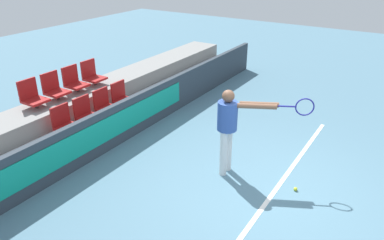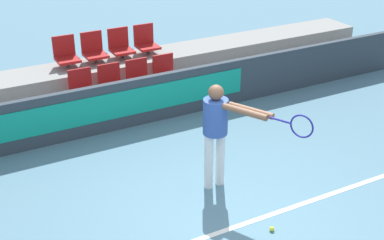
% 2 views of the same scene
% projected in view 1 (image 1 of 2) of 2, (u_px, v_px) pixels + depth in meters
% --- Properties ---
extents(ground_plane, '(30.00, 30.00, 0.00)m').
position_uv_depth(ground_plane, '(263.00, 189.00, 6.50)').
color(ground_plane, slate).
extents(court_baseline, '(6.37, 0.08, 0.01)m').
position_uv_depth(court_baseline, '(274.00, 193.00, 6.41)').
color(court_baseline, white).
rests_on(court_baseline, ground).
extents(barrier_wall, '(12.53, 0.14, 0.90)m').
position_uv_depth(barrier_wall, '(119.00, 123.00, 7.89)').
color(barrier_wall, '#2D3842').
rests_on(barrier_wall, ground).
extents(bleacher_tier_front, '(12.13, 0.93, 0.38)m').
position_uv_depth(bleacher_tier_front, '(102.00, 128.00, 8.28)').
color(bleacher_tier_front, gray).
rests_on(bleacher_tier_front, ground).
extents(bleacher_tier_middle, '(12.13, 0.93, 0.75)m').
position_uv_depth(bleacher_tier_middle, '(72.00, 111.00, 8.65)').
color(bleacher_tier_middle, gray).
rests_on(bleacher_tier_middle, ground).
extents(stadium_chair_0, '(0.44, 0.44, 0.59)m').
position_uv_depth(stadium_chair_0, '(65.00, 123.00, 7.51)').
color(stadium_chair_0, '#333333').
rests_on(stadium_chair_0, bleacher_tier_front).
extents(stadium_chair_1, '(0.44, 0.44, 0.59)m').
position_uv_depth(stadium_chair_1, '(86.00, 113.00, 7.94)').
color(stadium_chair_1, '#333333').
rests_on(stadium_chair_1, bleacher_tier_front).
extents(stadium_chair_2, '(0.44, 0.44, 0.59)m').
position_uv_depth(stadium_chair_2, '(105.00, 104.00, 8.37)').
color(stadium_chair_2, '#333333').
rests_on(stadium_chair_2, bleacher_tier_front).
extents(stadium_chair_3, '(0.44, 0.44, 0.59)m').
position_uv_depth(stadium_chair_3, '(122.00, 97.00, 8.81)').
color(stadium_chair_3, '#333333').
rests_on(stadium_chair_3, bleacher_tier_front).
extents(stadium_chair_4, '(0.44, 0.44, 0.59)m').
position_uv_depth(stadium_chair_4, '(32.00, 96.00, 7.80)').
color(stadium_chair_4, '#333333').
rests_on(stadium_chair_4, bleacher_tier_middle).
extents(stadium_chair_5, '(0.44, 0.44, 0.59)m').
position_uv_depth(stadium_chair_5, '(54.00, 88.00, 8.23)').
color(stadium_chair_5, '#333333').
rests_on(stadium_chair_5, bleacher_tier_middle).
extents(stadium_chair_6, '(0.44, 0.44, 0.59)m').
position_uv_depth(stadium_chair_6, '(74.00, 81.00, 8.67)').
color(stadium_chair_6, '#333333').
rests_on(stadium_chair_6, bleacher_tier_middle).
extents(stadium_chair_7, '(0.44, 0.44, 0.59)m').
position_uv_depth(stadium_chair_7, '(92.00, 75.00, 9.10)').
color(stadium_chair_7, '#333333').
rests_on(stadium_chair_7, bleacher_tier_middle).
extents(tennis_player, '(0.85, 1.49, 1.63)m').
position_uv_depth(tennis_player, '(231.00, 122.00, 6.57)').
color(tennis_player, silver).
rests_on(tennis_player, ground).
extents(tennis_ball, '(0.07, 0.07, 0.07)m').
position_uv_depth(tennis_ball, '(296.00, 189.00, 6.46)').
color(tennis_ball, '#CCDB33').
rests_on(tennis_ball, ground).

